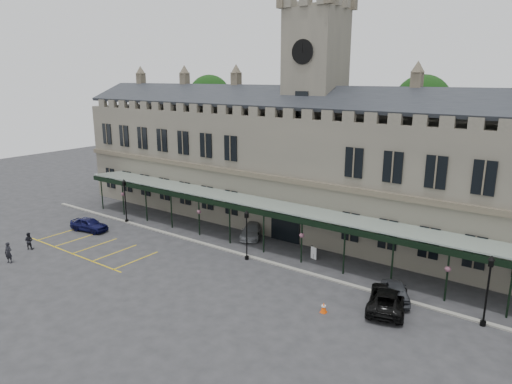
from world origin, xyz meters
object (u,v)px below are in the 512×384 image
Objects in this scene: lamp_post_left at (125,197)px; car_left_a at (89,224)px; lamp_post_right at (488,285)px; person_a at (8,253)px; car_van at (387,298)px; car_right_a at (395,291)px; sign_board at (314,253)px; person_b at (29,241)px; lamp_post_mid at (247,230)px; car_taxi at (252,230)px; station_building at (312,169)px; traffic_cone at (324,308)px; clock_tower at (314,104)px.

car_left_a is at bearing -101.89° from lamp_post_left.
lamp_post_right is 2.61× the size of person_a.
lamp_post_left reaches higher than car_left_a.
car_right_a is at bearing -105.31° from car_van.
person_b is (-22.79, -13.61, 0.28)m from sign_board.
car_taxi is (-3.15, 5.04, -2.04)m from lamp_post_mid.
station_building is 81.10× the size of traffic_cone.
lamp_post_mid is at bearing 177.85° from person_b.
car_van is 1.29× the size of car_right_a.
clock_tower is 22.39× the size of sign_board.
person_b is (-0.02, -6.43, 0.10)m from car_left_a.
station_building reaches higher than person_b.
person_b is at bearing -160.54° from car_taxi.
car_left_a reaches higher than car_taxi.
sign_board is 0.68× the size of person_b.
person_b is (-1.79, 2.75, -0.12)m from person_a.
car_taxi reaches higher than traffic_cone.
lamp_post_left reaches higher than sign_board.
lamp_post_mid is 11.11m from traffic_cone.
traffic_cone is 9.51m from sign_board.
car_taxi is at bearing -119.57° from clock_tower.
lamp_post_left reaches higher than person_b.
clock_tower reaches higher than car_left_a.
person_b is at bearing 169.72° from car_left_a.
sign_board is at bearing -82.57° from car_left_a.
car_right_a is (8.51, -3.24, 0.17)m from sign_board.
car_left_a is (-18.28, -14.63, -12.39)m from clock_tower.
lamp_post_mid is at bearing 14.70° from person_a.
person_a is (-21.00, -16.36, 0.40)m from sign_board.
person_a is 1.15× the size of person_b.
lamp_post_mid is 0.93× the size of lamp_post_right.
car_taxi is at bearing -44.74° from car_right_a.
car_taxi is 2.78× the size of person_b.
clock_tower reaches higher than lamp_post_left.
car_right_a reaches higher than car_taxi.
clock_tower reaches higher than person_b.
lamp_post_right is 37.78m from person_a.
car_taxi is (-13.09, 9.42, 0.30)m from traffic_cone.
person_b is (-18.30, -20.98, -5.65)m from station_building.
lamp_post_left is 30.49m from car_right_a.
traffic_cone is (9.69, -15.42, -12.75)m from clock_tower.
car_taxi reaches higher than sign_board.
lamp_post_mid reaches higher than car_right_a.
car_right_a is at bearing 167.13° from person_b.
station_building is at bearing 88.68° from lamp_post_mid.
sign_board is at bearing 123.15° from traffic_cone.
car_van is 32.51m from person_b.
traffic_cone is at bearing -10.30° from lamp_post_left.
car_left_a is 31.36m from car_van.
sign_board is (21.89, 3.04, -2.40)m from lamp_post_left.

